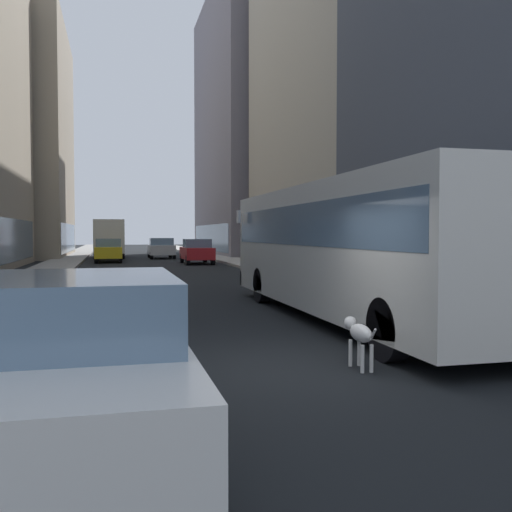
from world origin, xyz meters
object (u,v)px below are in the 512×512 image
at_px(car_white_van, 71,364).
at_px(dalmatian_dog, 359,334).
at_px(car_silver_sedan, 161,248).
at_px(car_red_coupe, 197,251).
at_px(box_truck, 109,237).
at_px(transit_bus, 349,242).
at_px(car_yellow_taxi, 109,250).

bearing_deg(car_white_van, dalmatian_dog, 32.03).
bearing_deg(dalmatian_dog, car_silver_sedan, 89.77).
height_order(car_white_van, dalmatian_dog, car_white_van).
distance_m(car_red_coupe, dalmatian_dog, 29.13).
bearing_deg(car_white_van, box_truck, 90.00).
distance_m(transit_bus, box_truck, 35.94).
bearing_deg(car_red_coupe, dalmatian_dog, -93.45).
bearing_deg(transit_bus, car_red_coupe, 90.00).
height_order(car_yellow_taxi, car_red_coupe, same).
distance_m(car_silver_sedan, box_truck, 4.62).
bearing_deg(car_silver_sedan, car_white_van, -95.68).
bearing_deg(car_red_coupe, box_truck, 117.26).
bearing_deg(car_white_van, car_red_coupe, 79.92).
bearing_deg(dalmatian_dog, box_truck, 95.50).
height_order(transit_bus, box_truck, same).
xyz_separation_m(transit_bus, dalmatian_dog, (-1.75, -4.45, -1.26)).
xyz_separation_m(transit_bus, box_truck, (-5.60, 35.50, -0.11)).
bearing_deg(car_yellow_taxi, transit_bus, -78.87).
bearing_deg(box_truck, car_yellow_taxi, -90.00).
xyz_separation_m(car_white_van, dalmatian_dog, (3.85, 2.41, -0.31)).
bearing_deg(car_white_van, car_silver_sedan, 84.32).
distance_m(transit_bus, car_yellow_taxi, 29.02).
height_order(transit_bus, car_silver_sedan, transit_bus).
height_order(car_white_van, car_red_coupe, same).
bearing_deg(box_truck, car_silver_sedan, -28.37).
relative_size(car_silver_sedan, box_truck, 0.53).
height_order(car_white_van, box_truck, box_truck).
bearing_deg(car_white_van, transit_bus, 50.75).
bearing_deg(dalmatian_dog, car_red_coupe, 86.55).
distance_m(box_truck, dalmatian_dog, 40.15).
distance_m(car_red_coupe, box_truck, 12.26).
bearing_deg(car_yellow_taxi, car_white_van, -90.00).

